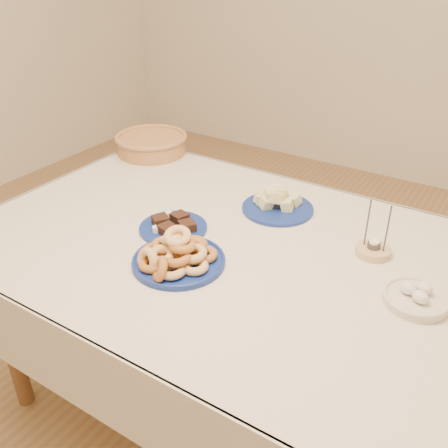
{
  "coord_description": "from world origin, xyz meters",
  "views": [
    {
      "loc": [
        0.69,
        -1.13,
        1.58
      ],
      "look_at": [
        0.0,
        -0.05,
        0.85
      ],
      "focal_mm": 40.0,
      "sensor_mm": 36.0,
      "label": 1
    }
  ],
  "objects_px": {
    "egg_bowl": "(416,297)",
    "brownie_plate": "(173,226)",
    "dining_table": "(232,273)",
    "donut_platter": "(177,256)",
    "melon_plate": "(277,203)",
    "candle_holder": "(373,250)",
    "wicker_basket": "(151,143)"
  },
  "relations": [
    {
      "from": "egg_bowl",
      "to": "brownie_plate",
      "type": "bearing_deg",
      "value": -177.05
    },
    {
      "from": "dining_table",
      "to": "donut_platter",
      "type": "xyz_separation_m",
      "value": [
        -0.08,
        -0.18,
        0.14
      ]
    },
    {
      "from": "donut_platter",
      "to": "egg_bowl",
      "type": "xyz_separation_m",
      "value": [
        0.64,
        0.19,
        -0.01
      ]
    },
    {
      "from": "melon_plate",
      "to": "candle_holder",
      "type": "relative_size",
      "value": 1.43
    },
    {
      "from": "donut_platter",
      "to": "wicker_basket",
      "type": "height_order",
      "value": "donut_platter"
    },
    {
      "from": "donut_platter",
      "to": "egg_bowl",
      "type": "relative_size",
      "value": 1.66
    },
    {
      "from": "dining_table",
      "to": "wicker_basket",
      "type": "relative_size",
      "value": 4.6
    },
    {
      "from": "donut_platter",
      "to": "brownie_plate",
      "type": "height_order",
      "value": "donut_platter"
    },
    {
      "from": "candle_holder",
      "to": "melon_plate",
      "type": "bearing_deg",
      "value": 165.03
    },
    {
      "from": "brownie_plate",
      "to": "candle_holder",
      "type": "bearing_deg",
      "value": 19.05
    },
    {
      "from": "dining_table",
      "to": "melon_plate",
      "type": "relative_size",
      "value": 6.78
    },
    {
      "from": "melon_plate",
      "to": "wicker_basket",
      "type": "distance_m",
      "value": 0.74
    },
    {
      "from": "wicker_basket",
      "to": "candle_holder",
      "type": "distance_m",
      "value": 1.13
    },
    {
      "from": "wicker_basket",
      "to": "candle_holder",
      "type": "xyz_separation_m",
      "value": [
        1.1,
        -0.28,
        -0.03
      ]
    },
    {
      "from": "dining_table",
      "to": "donut_platter",
      "type": "relative_size",
      "value": 4.74
    },
    {
      "from": "melon_plate",
      "to": "brownie_plate",
      "type": "distance_m",
      "value": 0.38
    },
    {
      "from": "melon_plate",
      "to": "egg_bowl",
      "type": "xyz_separation_m",
      "value": [
        0.55,
        -0.27,
        -0.01
      ]
    },
    {
      "from": "brownie_plate",
      "to": "egg_bowl",
      "type": "xyz_separation_m",
      "value": [
        0.77,
        0.04,
        0.01
      ]
    },
    {
      "from": "candle_holder",
      "to": "egg_bowl",
      "type": "bearing_deg",
      "value": -44.71
    },
    {
      "from": "dining_table",
      "to": "candle_holder",
      "type": "relative_size",
      "value": 9.72
    },
    {
      "from": "brownie_plate",
      "to": "egg_bowl",
      "type": "bearing_deg",
      "value": 2.95
    },
    {
      "from": "dining_table",
      "to": "wicker_basket",
      "type": "height_order",
      "value": "wicker_basket"
    },
    {
      "from": "egg_bowl",
      "to": "donut_platter",
      "type": "bearing_deg",
      "value": -162.98
    },
    {
      "from": "egg_bowl",
      "to": "dining_table",
      "type": "bearing_deg",
      "value": -178.37
    },
    {
      "from": "wicker_basket",
      "to": "donut_platter",
      "type": "bearing_deg",
      "value": -45.54
    },
    {
      "from": "wicker_basket",
      "to": "candle_holder",
      "type": "height_order",
      "value": "candle_holder"
    },
    {
      "from": "donut_platter",
      "to": "brownie_plate",
      "type": "relative_size",
      "value": 1.23
    },
    {
      "from": "melon_plate",
      "to": "brownie_plate",
      "type": "height_order",
      "value": "melon_plate"
    },
    {
      "from": "candle_holder",
      "to": "donut_platter",
      "type": "bearing_deg",
      "value": -142.16
    },
    {
      "from": "donut_platter",
      "to": "melon_plate",
      "type": "bearing_deg",
      "value": 79.26
    },
    {
      "from": "wicker_basket",
      "to": "egg_bowl",
      "type": "distance_m",
      "value": 1.34
    },
    {
      "from": "dining_table",
      "to": "donut_platter",
      "type": "height_order",
      "value": "donut_platter"
    }
  ]
}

